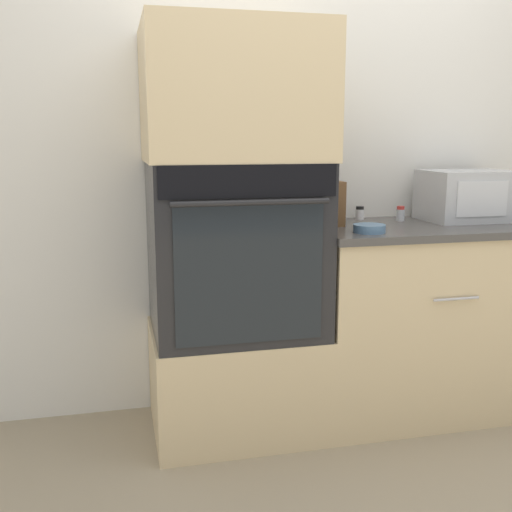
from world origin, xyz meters
TOP-DOWN VIEW (x-y plane):
  - ground_plane at (0.00, 0.00)m, footprint 12.00×12.00m
  - wall_back at (0.00, 0.63)m, footprint 8.00×0.05m
  - oven_cabinet_base at (-0.38, 0.30)m, footprint 0.77×0.60m
  - wall_oven at (-0.38, 0.30)m, footprint 0.74×0.64m
  - oven_cabinet_upper at (-0.38, 0.30)m, footprint 0.77×0.60m
  - counter_unit at (0.55, 0.30)m, footprint 1.11×0.63m
  - microwave at (0.82, 0.38)m, footprint 0.43×0.33m
  - knife_block at (0.10, 0.37)m, footprint 0.10×0.13m
  - bowl at (0.18, 0.13)m, footprint 0.14×0.14m
  - condiment_jar_near at (0.31, 0.53)m, footprint 0.04×0.04m
  - condiment_jar_mid at (0.49, 0.44)m, footprint 0.04×0.04m

SIDE VIEW (x-z plane):
  - ground_plane at x=0.00m, z-range 0.00..0.00m
  - oven_cabinet_base at x=-0.38m, z-range 0.00..0.48m
  - counter_unit at x=0.55m, z-range 0.00..0.94m
  - wall_oven at x=-0.38m, z-range 0.48..1.25m
  - bowl at x=0.18m, z-range 0.94..0.97m
  - condiment_jar_near at x=0.31m, z-range 0.94..1.00m
  - condiment_jar_mid at x=0.49m, z-range 0.94..1.01m
  - knife_block at x=0.10m, z-range 0.92..1.17m
  - microwave at x=0.82m, z-range 0.94..1.19m
  - wall_back at x=0.00m, z-range 0.00..2.50m
  - oven_cabinet_upper at x=-0.38m, z-range 1.25..1.81m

